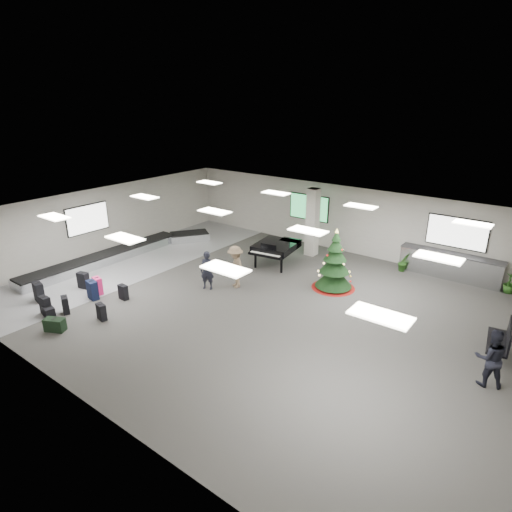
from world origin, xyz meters
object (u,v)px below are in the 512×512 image
Objects in this scene: traveler_bench at (491,358)px; baggage_carousel at (124,253)px; traveler_b at (235,267)px; potted_plant_left at (403,262)px; bench at (502,339)px; grand_piano at (275,247)px; potted_plant_right at (510,283)px; service_counter at (450,265)px; pink_suitcase at (98,286)px; traveler_a at (207,270)px; christmas_tree at (334,268)px.

baggage_carousel is at bearing -25.34° from traveler_bench.
potted_plant_left is (4.75, 5.63, -0.44)m from traveler_b.
bench is at bearing 36.04° from traveler_b.
grand_piano is 9.38m from potted_plant_right.
service_counter is 5.88× the size of pink_suitcase.
baggage_carousel is 5.58m from traveler_a.
traveler_bench is at bearing 24.84° from pink_suitcase.
traveler_a is at bearing -144.81° from potted_plant_right.
christmas_tree is 6.73m from potted_plant_right.
service_counter is at bearing 27.67° from baggage_carousel.
baggage_carousel is at bearing -143.39° from traveler_b.
grand_piano reaches higher than service_counter.
pink_suitcase is at bearing -168.03° from bench.
potted_plant_left is at bearing 29.59° from baggage_carousel.
traveler_bench is at bearing -55.18° from potted_plant_left.
traveler_bench is 2.02× the size of potted_plant_right.
bench is at bearing -12.82° from christmas_tree.
bench reaches higher than potted_plant_right.
potted_plant_left is (8.55, 9.33, 0.08)m from pink_suitcase.
christmas_tree is 2.97× the size of potted_plant_left.
potted_plant_left is at bearing -80.08° from traveler_bench.
service_counter is 1.75× the size of grand_piano.
traveler_b is 2.06× the size of potted_plant_left.
grand_piano is 5.59m from potted_plant_left.
traveler_a is 0.95× the size of traveler_bench.
traveler_bench is at bearing -86.31° from potted_plant_right.
pink_suitcase is 0.30× the size of grand_piano.
christmas_tree is at bearing 14.24° from traveler_a.
traveler_a is 8.48m from potted_plant_left.
baggage_carousel is 16.47m from potted_plant_right.
traveler_a is 1.91× the size of potted_plant_right.
traveler_a is at bearing -24.75° from traveler_bench.
service_counter is at bearing 73.70° from traveler_b.
potted_plant_right is at bearing 49.61° from pink_suitcase.
christmas_tree reaches higher than potted_plant_left.
baggage_carousel is 6.31× the size of traveler_a.
christmas_tree is (6.95, 5.96, 0.51)m from pink_suitcase.
potted_plant_right is at bearing 33.17° from christmas_tree.
service_counter is at bearing -93.51° from traveler_bench.
grand_piano is at bearing -150.09° from potted_plant_left.
pink_suitcase is 0.83× the size of potted_plant_left.
traveler_a is at bearing -1.49° from baggage_carousel.
traveler_b is at bearing -29.69° from traveler_bench.
pink_suitcase is at bearing -142.54° from potted_plant_right.
christmas_tree reaches higher than potted_plant_right.
christmas_tree is 1.44× the size of traveler_b.
traveler_bench is at bearing -99.49° from bench.
service_counter reaches higher than potted_plant_right.
pink_suitcase is 7.56m from grand_piano.
bench is (6.12, -1.39, -0.26)m from christmas_tree.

